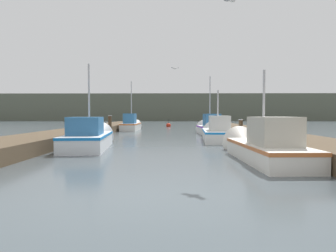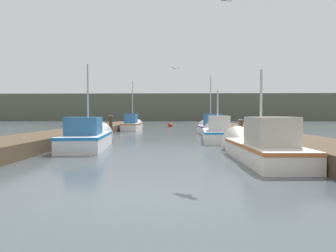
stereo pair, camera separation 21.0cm
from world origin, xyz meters
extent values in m
plane|color=#424C51|center=(0.00, 0.00, 0.00)|extent=(200.00, 200.00, 0.00)
cube|color=#4C3D2B|center=(-5.67, 16.00, 0.27)|extent=(2.67, 40.00, 0.54)
cube|color=#4C3D2B|center=(5.67, 16.00, 0.27)|extent=(2.67, 40.00, 0.54)
cube|color=#565B4C|center=(0.00, 71.31, 3.16)|extent=(120.00, 16.00, 6.31)
cube|color=silver|center=(3.45, 4.21, 0.29)|extent=(1.67, 4.58, 0.58)
cube|color=#BD6533|center=(3.45, 4.21, 0.52)|extent=(1.70, 4.61, 0.10)
cone|color=silver|center=(3.34, 7.02, 0.29)|extent=(1.47, 1.14, 1.43)
cube|color=#B2AD9E|center=(3.47, 3.65, 1.00)|extent=(1.21, 1.69, 0.84)
cylinder|color=#B2B2B7|center=(3.43, 4.55, 1.76)|extent=(0.08, 0.08, 2.35)
cube|color=silver|center=(-3.19, 7.65, 0.33)|extent=(2.07, 4.56, 0.66)
cube|color=blue|center=(-3.19, 7.65, 0.60)|extent=(2.10, 4.59, 0.10)
cone|color=silver|center=(-3.47, 10.42, 0.33)|extent=(1.66, 1.29, 1.56)
cube|color=#2D6699|center=(-3.14, 7.10, 1.02)|extent=(1.44, 1.73, 0.73)
cylinder|color=#B2B2B7|center=(-3.22, 7.98, 2.19)|extent=(0.08, 0.08, 3.07)
cube|color=silver|center=(3.04, 11.61, 0.31)|extent=(1.95, 4.80, 0.63)
cube|color=blue|center=(3.04, 11.61, 0.57)|extent=(1.98, 4.84, 0.10)
cone|color=silver|center=(3.25, 14.45, 0.31)|extent=(1.60, 1.09, 1.54)
cube|color=silver|center=(3.00, 11.03, 1.02)|extent=(1.17, 2.00, 0.80)
cylinder|color=#B2B2B7|center=(3.07, 11.96, 1.76)|extent=(0.08, 0.08, 2.26)
cube|color=silver|center=(3.32, 17.15, 0.31)|extent=(1.75, 4.07, 0.63)
cube|color=purple|center=(3.32, 17.15, 0.57)|extent=(1.78, 4.11, 0.10)
cone|color=silver|center=(3.21, 19.56, 0.31)|extent=(1.53, 0.86, 1.49)
cube|color=#2D6699|center=(3.34, 16.65, 1.09)|extent=(1.16, 1.66, 0.92)
cylinder|color=#B2B2B7|center=(3.30, 17.45, 2.50)|extent=(0.08, 0.08, 3.74)
cube|color=silver|center=(-3.43, 22.80, 0.34)|extent=(1.39, 4.91, 0.67)
cube|color=#C65C20|center=(-3.43, 22.80, 0.61)|extent=(1.42, 4.94, 0.10)
cone|color=silver|center=(-3.42, 25.75, 0.34)|extent=(1.30, 1.00, 1.30)
cube|color=#2D6699|center=(-3.44, 22.19, 1.12)|extent=(1.02, 1.76, 0.90)
cylinder|color=#B2B2B7|center=(-3.43, 23.17, 2.65)|extent=(0.08, 0.08, 3.96)
cylinder|color=#473523|center=(4.48, 12.40, 0.58)|extent=(0.23, 0.23, 1.16)
cylinder|color=silver|center=(4.48, 12.40, 1.18)|extent=(0.27, 0.27, 0.04)
cylinder|color=#473523|center=(-4.33, 27.49, 0.62)|extent=(0.26, 0.26, 1.25)
cylinder|color=silver|center=(-4.33, 27.49, 1.27)|extent=(0.30, 0.30, 0.04)
cylinder|color=#473523|center=(-4.39, 17.92, 0.69)|extent=(0.26, 0.26, 1.38)
cylinder|color=silver|center=(-4.39, 17.92, 1.40)|extent=(0.30, 0.30, 0.04)
sphere|color=red|center=(0.00, 31.07, 0.16)|extent=(0.57, 0.57, 0.57)
cylinder|color=black|center=(0.00, 31.07, 0.69)|extent=(0.06, 0.06, 0.50)
ellipsoid|color=white|center=(0.63, 15.32, 4.63)|extent=(0.23, 0.31, 0.12)
cube|color=gray|center=(0.50, 15.27, 4.65)|extent=(0.30, 0.20, 0.07)
cube|color=gray|center=(0.76, 15.36, 4.65)|extent=(0.30, 0.20, 0.07)
ellipsoid|color=white|center=(2.27, 3.98, 4.96)|extent=(0.30, 0.30, 0.12)
cube|color=gray|center=(2.17, 4.08, 4.98)|extent=(0.28, 0.28, 0.07)
camera|label=1|loc=(0.46, -5.22, 1.50)|focal=32.00mm
camera|label=2|loc=(0.67, -5.21, 1.50)|focal=32.00mm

